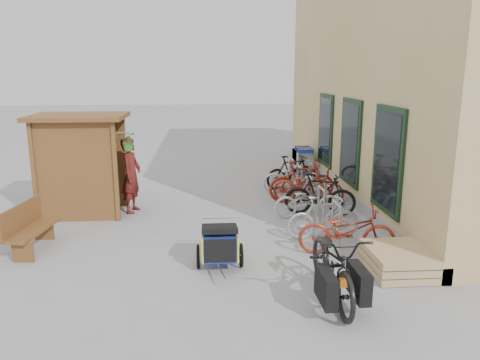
{
  "coord_description": "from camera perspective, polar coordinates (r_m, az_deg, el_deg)",
  "views": [
    {
      "loc": [
        -0.29,
        -8.68,
        3.4
      ],
      "look_at": [
        0.5,
        1.5,
        1.0
      ],
      "focal_mm": 35.0,
      "sensor_mm": 36.0,
      "label": 1
    }
  ],
  "objects": [
    {
      "name": "ground",
      "position": [
        9.32,
        -2.37,
        -8.16
      ],
      "size": [
        80.0,
        80.0,
        0.0
      ],
      "primitive_type": "plane",
      "color": "#959597"
    },
    {
      "name": "bike_2",
      "position": [
        11.12,
        8.25,
        -2.48
      ],
      "size": [
        1.61,
        0.62,
        0.83
      ],
      "primitive_type": "imported",
      "rotation": [
        0.0,
        0.0,
        1.61
      ],
      "color": "silver",
      "rests_on": "ground"
    },
    {
      "name": "bike_7",
      "position": [
        13.78,
        6.37,
        0.98
      ],
      "size": [
        1.72,
        0.96,
        1.0
      ],
      "primitive_type": "imported",
      "rotation": [
        0.0,
        0.0,
        1.89
      ],
      "color": "black",
      "rests_on": "ground"
    },
    {
      "name": "child_trailer",
      "position": [
        8.28,
        -2.5,
        -7.62
      ],
      "size": [
        0.82,
        1.38,
        0.82
      ],
      "rotation": [
        0.0,
        0.0,
        -0.0
      ],
      "color": "navy",
      "rests_on": "ground"
    },
    {
      "name": "bike_4",
      "position": [
        12.21,
        8.33,
        -0.75
      ],
      "size": [
        1.93,
        1.2,
        0.96
      ],
      "primitive_type": "imported",
      "rotation": [
        0.0,
        0.0,
        1.23
      ],
      "color": "maroon",
      "rests_on": "ground"
    },
    {
      "name": "pallet_stack",
      "position": [
        8.6,
        18.67,
        -9.27
      ],
      "size": [
        1.0,
        1.2,
        0.4
      ],
      "color": "tan",
      "rests_on": "ground"
    },
    {
      "name": "building",
      "position": [
        14.82,
        23.39,
        12.53
      ],
      "size": [
        6.07,
        13.0,
        7.0
      ],
      "color": "tan",
      "rests_on": "ground"
    },
    {
      "name": "bike_0",
      "position": [
        9.03,
        12.88,
        -6.02
      ],
      "size": [
        1.88,
        0.9,
        0.95
      ],
      "primitive_type": "imported",
      "rotation": [
        0.0,
        0.0,
        1.42
      ],
      "color": "maroon",
      "rests_on": "ground"
    },
    {
      "name": "bench",
      "position": [
        9.88,
        -24.36,
        -5.22
      ],
      "size": [
        0.66,
        1.52,
        0.93
      ],
      "rotation": [
        0.0,
        0.0,
        -0.15
      ],
      "color": "brown",
      "rests_on": "ground"
    },
    {
      "name": "bike_5",
      "position": [
        12.47,
        7.56,
        -0.14
      ],
      "size": [
        1.85,
        0.71,
        1.08
      ],
      "primitive_type": "imported",
      "rotation": [
        0.0,
        0.0,
        1.68
      ],
      "color": "maroon",
      "rests_on": "ground"
    },
    {
      "name": "shopping_carts",
      "position": [
        16.0,
        7.51,
        2.84
      ],
      "size": [
        0.52,
        1.45,
        0.94
      ],
      "color": "silver",
      "rests_on": "ground"
    },
    {
      "name": "person_kiosk",
      "position": [
        11.65,
        -13.11,
        0.56
      ],
      "size": [
        0.58,
        0.75,
        1.83
      ],
      "primitive_type": "imported",
      "rotation": [
        0.0,
        0.0,
        1.33
      ],
      "color": "maroon",
      "rests_on": "ground"
    },
    {
      "name": "bike_rack",
      "position": [
        11.74,
        8.45,
        -1.14
      ],
      "size": [
        0.05,
        5.35,
        0.86
      ],
      "color": "#A5A8AD",
      "rests_on": "ground"
    },
    {
      "name": "kiosk",
      "position": [
        11.69,
        -19.22,
        3.39
      ],
      "size": [
        2.49,
        1.65,
        2.4
      ],
      "color": "brown",
      "rests_on": "ground"
    },
    {
      "name": "bike_6",
      "position": [
        13.29,
        6.52,
        0.33
      ],
      "size": [
        1.75,
        0.66,
        0.91
      ],
      "primitive_type": "imported",
      "rotation": [
        0.0,
        0.0,
        1.54
      ],
      "color": "#BABABF",
      "rests_on": "ground"
    },
    {
      "name": "bike_1",
      "position": [
        9.75,
        10.11,
        -4.53
      ],
      "size": [
        1.55,
        0.54,
        0.92
      ],
      "primitive_type": "imported",
      "rotation": [
        0.0,
        0.0,
        1.64
      ],
      "color": "#BABABF",
      "rests_on": "ground"
    },
    {
      "name": "cargo_bike",
      "position": [
        7.28,
        11.32,
        -10.04
      ],
      "size": [
        0.77,
        2.15,
        1.12
      ],
      "rotation": [
        0.0,
        0.0,
        0.01
      ],
      "color": "black",
      "rests_on": "ground"
    },
    {
      "name": "bike_3",
      "position": [
        11.33,
        9.74,
        -1.74
      ],
      "size": [
        1.77,
        0.89,
        1.02
      ],
      "primitive_type": "imported",
      "rotation": [
        0.0,
        0.0,
        1.32
      ],
      "color": "black",
      "rests_on": "ground"
    }
  ]
}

